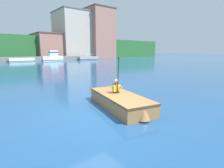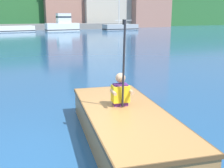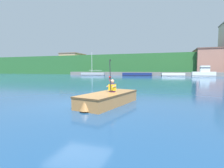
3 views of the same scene
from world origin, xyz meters
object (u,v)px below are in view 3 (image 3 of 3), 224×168
moored_boat_dock_center_near (93,74)px  moored_boat_dock_west_inner (173,75)px  rowboat_foreground (108,98)px  moored_boat_dock_center_far (204,73)px  channel_buoy (110,77)px  person_paddler (112,86)px  moored_boat_dock_east_inner (137,74)px

moored_boat_dock_center_near → moored_boat_dock_west_inner: bearing=3.2°
moored_boat_dock_center_near → rowboat_foreground: bearing=-65.1°
moored_boat_dock_center_far → channel_buoy: (-17.00, -13.34, -0.67)m
moored_boat_dock_west_inner → channel_buoy: bearing=-125.9°
person_paddler → moored_boat_dock_west_inner: bearing=84.5°
moored_boat_dock_east_inner → person_paddler: size_ratio=5.00×
moored_boat_dock_center_far → moored_boat_dock_east_inner: (-14.71, 1.23, -0.53)m
moored_boat_dock_west_inner → channel_buoy: 18.25m
moored_boat_dock_center_near → rowboat_foreground: moored_boat_dock_center_near is taller
moored_boat_dock_east_inner → moored_boat_dock_west_inner: bearing=1.5°
moored_boat_dock_east_inner → person_paddler: 36.22m
moored_boat_dock_center_far → channel_buoy: size_ratio=6.44×
moored_boat_dock_west_inner → rowboat_foreground: bearing=-95.6°
moored_boat_dock_east_inner → person_paddler: person_paddler is taller
moored_boat_dock_center_near → moored_boat_dock_center_far: (26.30, -0.34, 0.52)m
moored_boat_dock_center_near → moored_boat_dock_east_inner: 11.63m
moored_boat_dock_center_far → channel_buoy: 21.62m
channel_buoy → moored_boat_dock_east_inner: bearing=81.0°
moored_boat_dock_center_far → moored_boat_dock_east_inner: bearing=175.2°
moored_boat_dock_east_inner → channel_buoy: moored_boat_dock_east_inner is taller
rowboat_foreground → moored_boat_dock_center_far: bearing=74.3°
moored_boat_dock_west_inner → moored_boat_dock_center_near: size_ratio=0.84×
moored_boat_dock_center_far → moored_boat_dock_center_near: bearing=179.3°
moored_boat_dock_center_near → moored_boat_dock_east_inner: size_ratio=0.88×
moored_boat_dock_center_near → rowboat_foreground: (16.44, -35.35, -0.08)m
person_paddler → moored_boat_dock_east_inner: bearing=97.8°
moored_boat_dock_center_far → person_paddler: 36.00m
moored_boat_dock_west_inner → rowboat_foreground: moored_boat_dock_west_inner is taller
moored_boat_dock_west_inner → moored_boat_dock_center_near: bearing=-176.8°
moored_boat_dock_center_far → rowboat_foreground: moored_boat_dock_center_far is taller
moored_boat_dock_center_far → person_paddler: moored_boat_dock_center_far is taller
moored_boat_dock_west_inner → moored_boat_dock_center_far: size_ratio=1.16×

